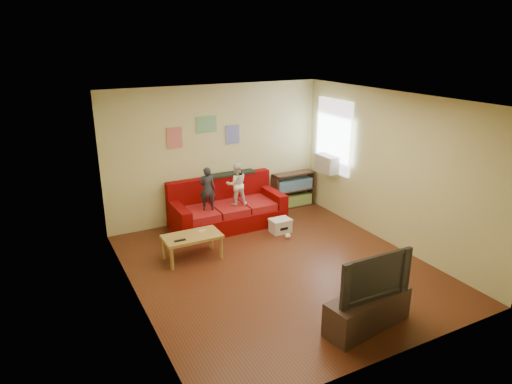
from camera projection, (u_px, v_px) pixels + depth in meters
name	position (u px, v px, depth m)	size (l,w,h in m)	color
room_shell	(280.00, 188.00, 6.97)	(4.52, 5.02, 2.72)	#572815
sofa	(226.00, 209.00, 8.99)	(2.18, 1.00, 0.96)	#760505
child_a	(207.00, 189.00, 8.46)	(0.30, 0.20, 0.83)	#21252D
child_b	(236.00, 184.00, 8.73)	(0.41, 0.32, 0.84)	white
coffee_table	(192.00, 239.00, 7.58)	(0.95, 0.52, 0.43)	#A8873E
remote	(180.00, 240.00, 7.35)	(0.19, 0.05, 0.02)	black
game_controller	(202.00, 231.00, 7.68)	(0.13, 0.04, 0.03)	white
bookshelf	(293.00, 191.00, 9.97)	(0.95, 0.29, 0.76)	#432C20
window	(334.00, 136.00, 9.23)	(0.04, 1.08, 1.48)	white
ac_unit	(327.00, 164.00, 9.36)	(0.28, 0.55, 0.35)	#B7B2A3
artwork_left	(174.00, 138.00, 8.56)	(0.30, 0.01, 0.40)	#D87266
artwork_center	(206.00, 124.00, 8.78)	(0.42, 0.01, 0.32)	#72B27F
artwork_right	(233.00, 134.00, 9.10)	(0.30, 0.01, 0.38)	#727FCC
file_box	(280.00, 225.00, 8.70)	(0.39, 0.29, 0.27)	white
tv_stand	(367.00, 311.00, 5.82)	(1.22, 0.41, 0.46)	#3E2B25
television	(371.00, 274.00, 5.65)	(1.05, 0.14, 0.61)	black
tissue	(288.00, 236.00, 8.44)	(0.10, 0.10, 0.10)	white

